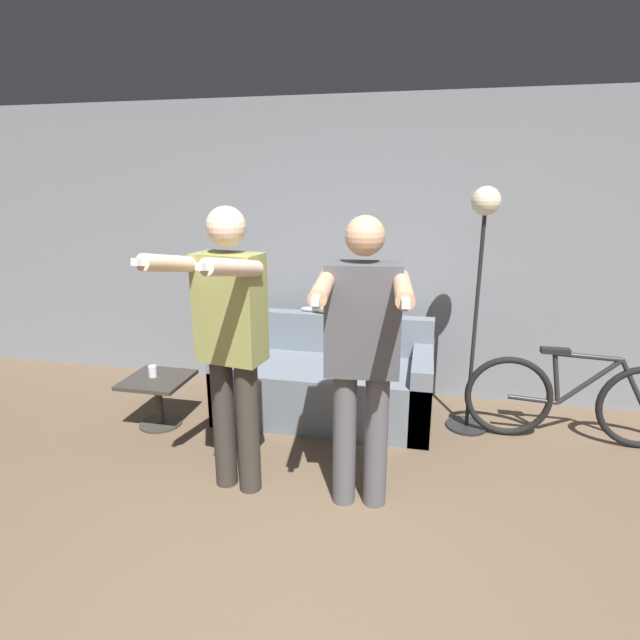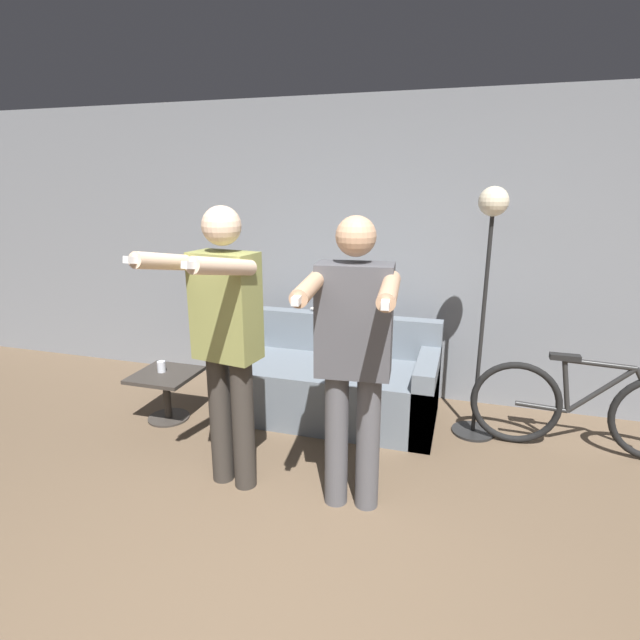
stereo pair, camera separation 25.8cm
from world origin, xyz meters
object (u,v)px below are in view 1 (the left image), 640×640
(person_right, at_px, (362,348))
(floor_lamp, at_px, (481,258))
(cup, at_px, (153,371))
(bicycle, at_px, (574,400))
(side_table, at_px, (158,391))
(couch, at_px, (326,383))
(cat, at_px, (334,306))
(person_left, at_px, (230,335))

(person_right, bearing_deg, floor_lamp, 52.81)
(cup, xyz_separation_m, bicycle, (3.21, 0.39, -0.11))
(side_table, bearing_deg, cup, 154.97)
(couch, distance_m, cat, 0.66)
(cat, xyz_separation_m, side_table, (-1.28, -0.78, -0.58))
(person_right, distance_m, floor_lamp, 1.41)
(cup, height_order, bicycle, bicycle)
(cat, bearing_deg, couch, -91.28)
(couch, relative_size, cup, 19.15)
(person_left, distance_m, bicycle, 2.59)
(person_right, relative_size, floor_lamp, 0.93)
(person_right, bearing_deg, cat, 101.01)
(cat, distance_m, floor_lamp, 1.29)
(person_left, relative_size, cat, 3.74)
(person_right, distance_m, cup, 1.97)
(person_left, height_order, cup, person_left)
(cat, distance_m, cup, 1.58)
(person_left, bearing_deg, couch, 82.17)
(bicycle, bearing_deg, person_left, -154.13)
(person_left, bearing_deg, cat, 85.29)
(cat, xyz_separation_m, floor_lamp, (1.15, -0.30, 0.49))
(couch, xyz_separation_m, bicycle, (1.90, -0.06, 0.06))
(bicycle, bearing_deg, cup, -173.09)
(person_right, bearing_deg, person_left, 174.36)
(person_left, distance_m, cup, 1.33)
(cat, height_order, bicycle, cat)
(cat, height_order, floor_lamp, floor_lamp)
(bicycle, bearing_deg, cat, 168.90)
(couch, relative_size, floor_lamp, 0.92)
(floor_lamp, relative_size, side_table, 3.90)
(floor_lamp, distance_m, side_table, 2.69)
(couch, relative_size, side_table, 3.59)
(cat, relative_size, side_table, 0.99)
(person_right, distance_m, cat, 1.53)
(couch, bearing_deg, bicycle, -1.94)
(person_left, bearing_deg, person_right, 8.85)
(cat, relative_size, bicycle, 0.30)
(cat, distance_m, side_table, 1.60)
(floor_lamp, bearing_deg, side_table, -168.86)
(couch, relative_size, person_left, 0.97)
(person_left, xyz_separation_m, floor_lamp, (1.50, 1.16, 0.34))
(floor_lamp, height_order, bicycle, floor_lamp)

